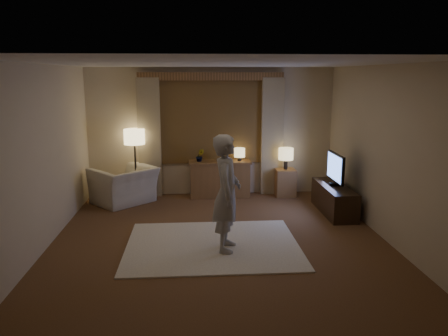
{
  "coord_description": "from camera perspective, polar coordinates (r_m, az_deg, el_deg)",
  "views": [
    {
      "loc": [
        -0.38,
        -6.15,
        2.44
      ],
      "look_at": [
        0.11,
        0.6,
        1.0
      ],
      "focal_mm": 35.0,
      "sensor_mm": 36.0,
      "label": 1
    }
  ],
  "objects": [
    {
      "name": "room",
      "position": [
        6.75,
        -0.86,
        2.59
      ],
      "size": [
        5.04,
        5.54,
        2.64
      ],
      "color": "brown",
      "rests_on": "ground"
    },
    {
      "name": "rug",
      "position": [
        6.48,
        -1.49,
        -10.02
      ],
      "size": [
        2.5,
        2.0,
        0.02
      ],
      "primitive_type": "cube",
      "color": "white",
      "rests_on": "floor"
    },
    {
      "name": "sideboard",
      "position": [
        8.91,
        -0.54,
        -1.55
      ],
      "size": [
        1.2,
        0.4,
        0.7
      ],
      "primitive_type": "cube",
      "color": "brown",
      "rests_on": "floor"
    },
    {
      "name": "picture_frame",
      "position": [
        8.82,
        -0.55,
        1.3
      ],
      "size": [
        0.16,
        0.02,
        0.2
      ],
      "primitive_type": "cube",
      "color": "brown",
      "rests_on": "sideboard"
    },
    {
      "name": "plant",
      "position": [
        8.79,
        -3.15,
        1.58
      ],
      "size": [
        0.16,
        0.13,
        0.3
      ],
      "primitive_type": "imported",
      "color": "#999999",
      "rests_on": "sideboard"
    },
    {
      "name": "table_lamp_sideboard",
      "position": [
        8.83,
        2.04,
        1.95
      ],
      "size": [
        0.22,
        0.22,
        0.3
      ],
      "color": "black",
      "rests_on": "sideboard"
    },
    {
      "name": "floor_lamp",
      "position": [
        8.82,
        -11.62,
        3.54
      ],
      "size": [
        0.41,
        0.41,
        1.4
      ],
      "color": "black",
      "rests_on": "floor"
    },
    {
      "name": "armchair",
      "position": [
        8.67,
        -12.91,
        -2.24
      ],
      "size": [
        1.43,
        1.43,
        0.7
      ],
      "primitive_type": "imported",
      "rotation": [
        0.0,
        0.0,
        -2.39
      ],
      "color": "beige",
      "rests_on": "floor"
    },
    {
      "name": "side_table",
      "position": [
        9.06,
        7.99,
        -1.89
      ],
      "size": [
        0.4,
        0.4,
        0.56
      ],
      "primitive_type": "cube",
      "color": "brown",
      "rests_on": "floor"
    },
    {
      "name": "table_lamp_side",
      "position": [
        8.94,
        8.09,
        1.77
      ],
      "size": [
        0.3,
        0.3,
        0.44
      ],
      "color": "black",
      "rests_on": "side_table"
    },
    {
      "name": "tv_stand",
      "position": [
        8.14,
        14.16,
        -3.97
      ],
      "size": [
        0.45,
        1.4,
        0.5
      ],
      "primitive_type": "cube",
      "color": "black",
      "rests_on": "floor"
    },
    {
      "name": "tv",
      "position": [
        8.01,
        14.36,
        -0.01
      ],
      "size": [
        0.2,
        0.81,
        0.59
      ],
      "color": "black",
      "rests_on": "tv_stand"
    },
    {
      "name": "person",
      "position": [
        6.05,
        0.37,
        -3.3
      ],
      "size": [
        0.48,
        0.65,
        1.64
      ],
      "primitive_type": "imported",
      "rotation": [
        0.0,
        0.0,
        1.41
      ],
      "color": "#9D9891",
      "rests_on": "rug"
    }
  ]
}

